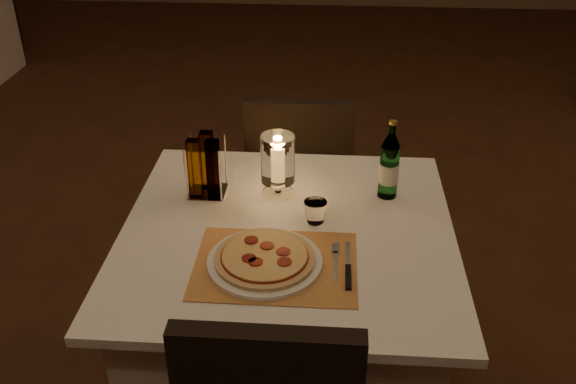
# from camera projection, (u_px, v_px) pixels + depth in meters

# --- Properties ---
(floor) EXTENTS (8.00, 10.00, 0.02)m
(floor) POSITION_uv_depth(u_px,v_px,m) (288.00, 308.00, 2.75)
(floor) COLOR #412415
(floor) RESTS_ON ground
(main_table) EXTENTS (1.00, 1.00, 0.74)m
(main_table) POSITION_uv_depth(u_px,v_px,m) (288.00, 321.00, 2.12)
(main_table) COLOR white
(main_table) RESTS_ON ground
(chair_far) EXTENTS (0.42, 0.42, 0.90)m
(chair_far) POSITION_uv_depth(u_px,v_px,m) (300.00, 171.00, 2.64)
(chair_far) COLOR black
(chair_far) RESTS_ON ground
(placemat) EXTENTS (0.45, 0.34, 0.00)m
(placemat) POSITION_uv_depth(u_px,v_px,m) (276.00, 265.00, 1.78)
(placemat) COLOR #CB8646
(placemat) RESTS_ON main_table
(plate) EXTENTS (0.32, 0.32, 0.01)m
(plate) POSITION_uv_depth(u_px,v_px,m) (265.00, 262.00, 1.77)
(plate) COLOR white
(plate) RESTS_ON placemat
(pizza) EXTENTS (0.28, 0.28, 0.02)m
(pizza) POSITION_uv_depth(u_px,v_px,m) (265.00, 257.00, 1.76)
(pizza) COLOR #D8B77F
(pizza) RESTS_ON plate
(fork) EXTENTS (0.02, 0.18, 0.00)m
(fork) POSITION_uv_depth(u_px,v_px,m) (335.00, 259.00, 1.79)
(fork) COLOR silver
(fork) RESTS_ON placemat
(knife) EXTENTS (0.02, 0.22, 0.01)m
(knife) POSITION_uv_depth(u_px,v_px,m) (348.00, 272.00, 1.74)
(knife) COLOR black
(knife) RESTS_ON placemat
(tumbler) EXTENTS (0.07, 0.07, 0.07)m
(tumbler) POSITION_uv_depth(u_px,v_px,m) (315.00, 212.00, 1.95)
(tumbler) COLOR white
(tumbler) RESTS_ON main_table
(water_bottle) EXTENTS (0.06, 0.06, 0.27)m
(water_bottle) POSITION_uv_depth(u_px,v_px,m) (389.00, 167.00, 2.05)
(water_bottle) COLOR #5AA766
(water_bottle) RESTS_ON main_table
(hurricane_candle) EXTENTS (0.11, 0.11, 0.21)m
(hurricane_candle) POSITION_uv_depth(u_px,v_px,m) (278.00, 161.00, 2.04)
(hurricane_candle) COLOR white
(hurricane_candle) RESTS_ON main_table
(cruet_caddy) EXTENTS (0.12, 0.12, 0.21)m
(cruet_caddy) POSITION_uv_depth(u_px,v_px,m) (205.00, 168.00, 2.06)
(cruet_caddy) COLOR white
(cruet_caddy) RESTS_ON main_table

